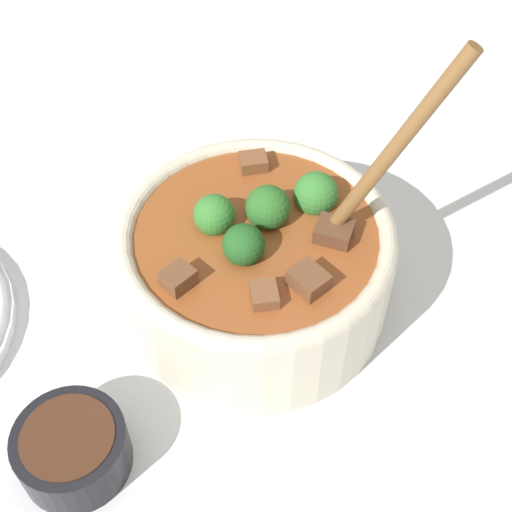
# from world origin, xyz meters

# --- Properties ---
(ground_plane) EXTENTS (4.00, 4.00, 0.00)m
(ground_plane) POSITION_xyz_m (0.00, 0.00, 0.00)
(ground_plane) COLOR silver
(stew_bowl) EXTENTS (0.24, 0.23, 0.27)m
(stew_bowl) POSITION_xyz_m (-0.00, 0.00, 0.06)
(stew_bowl) COLOR beige
(stew_bowl) RESTS_ON ground_plane
(condiment_bowl) EXTENTS (0.09, 0.09, 0.04)m
(condiment_bowl) POSITION_xyz_m (0.20, 0.04, 0.02)
(condiment_bowl) COLOR black
(condiment_bowl) RESTS_ON ground_plane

